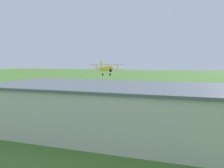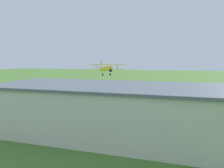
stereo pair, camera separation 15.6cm
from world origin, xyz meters
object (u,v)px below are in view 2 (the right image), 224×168
(car_orange, at_px, (65,104))
(car_black, at_px, (13,102))
(biplane, at_px, (106,69))
(car_grey, at_px, (39,103))
(person_near_hangar_door, at_px, (203,108))
(car_green, at_px, (205,113))
(person_by_parked_cars, at_px, (142,105))
(hangar, at_px, (104,109))
(person_at_fence_line, at_px, (69,101))
(person_watching_takeoff, at_px, (89,102))

(car_orange, distance_m, car_black, 12.87)
(biplane, distance_m, car_black, 23.35)
(car_grey, distance_m, person_near_hangar_door, 35.91)
(car_green, bearing_deg, person_near_hangar_door, -87.73)
(person_by_parked_cars, bearing_deg, hangar, 82.89)
(car_orange, xyz_separation_m, person_at_fence_line, (0.66, -3.16, -0.00))
(biplane, distance_m, person_by_parked_cars, 13.39)
(car_green, relative_size, person_near_hangar_door, 2.52)
(car_orange, distance_m, person_near_hangar_door, 29.61)
(car_black, height_order, person_by_parked_cars, person_by_parked_cars)
(hangar, height_order, car_grey, hangar)
(car_black, distance_m, person_watching_takeoff, 17.91)
(car_green, xyz_separation_m, car_black, (42.21, 1.59, -0.07))
(car_green, xyz_separation_m, car_orange, (29.47, -0.22, -0.06))
(biplane, distance_m, car_green, 25.00)
(car_green, relative_size, car_orange, 0.92)
(car_green, xyz_separation_m, car_grey, (35.73, 0.49, -0.06))
(car_orange, relative_size, person_by_parked_cars, 2.84)
(person_at_fence_line, distance_m, person_near_hangar_door, 29.97)
(car_green, height_order, car_grey, car_green)
(person_by_parked_cars, xyz_separation_m, person_watching_takeoff, (12.67, -0.49, -0.01))
(hangar, bearing_deg, biplane, -71.03)
(person_near_hangar_door, bearing_deg, person_watching_takeoff, 1.79)
(hangar, xyz_separation_m, person_by_parked_cars, (-2.21, -17.72, -2.68))
(car_black, xyz_separation_m, person_at_fence_line, (-12.08, -4.97, 0.01))
(biplane, height_order, car_green, biplane)
(biplane, xyz_separation_m, car_grey, (13.33, 8.56, -7.71))
(car_grey, bearing_deg, car_green, -179.22)
(car_green, bearing_deg, biplane, -19.82)
(car_black, distance_m, person_by_parked_cars, 30.14)
(car_grey, bearing_deg, biplane, -147.30)
(car_green, distance_m, person_at_fence_line, 30.32)
(car_black, xyz_separation_m, person_watching_takeoff, (-17.05, -5.46, 0.02))
(hangar, xyz_separation_m, biplane, (7.71, -22.42, 5.00))
(hangar, bearing_deg, person_at_fence_line, -48.94)
(car_black, bearing_deg, car_grey, -170.31)
(person_at_fence_line, bearing_deg, car_green, 173.60)
(person_at_fence_line, xyz_separation_m, person_watching_takeoff, (-4.98, -0.49, 0.01))
(car_orange, bearing_deg, car_black, 8.11)
(car_black, bearing_deg, car_green, -177.84)
(car_black, relative_size, person_at_fence_line, 2.93)
(hangar, xyz_separation_m, car_black, (27.52, -12.75, -2.71))
(car_orange, bearing_deg, person_watching_takeoff, -139.80)
(person_by_parked_cars, distance_m, person_watching_takeoff, 12.68)
(hangar, distance_m, car_orange, 20.93)
(car_grey, height_order, person_by_parked_cars, person_by_parked_cars)
(car_orange, height_order, person_at_fence_line, person_at_fence_line)
(person_at_fence_line, distance_m, person_by_parked_cars, 17.65)
(car_grey, bearing_deg, person_by_parked_cars, -170.57)
(biplane, xyz_separation_m, person_watching_takeoff, (2.75, 4.20, -7.69))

